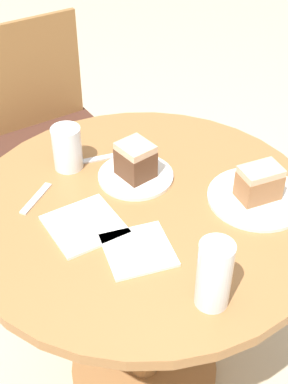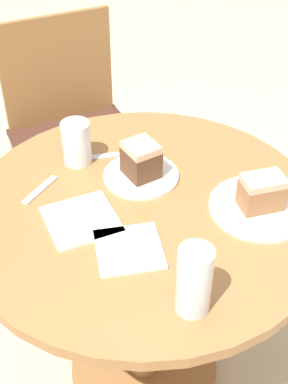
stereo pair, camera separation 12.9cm
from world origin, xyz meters
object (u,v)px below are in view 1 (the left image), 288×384
glass_lemonade (67,150)px  cake_slice_far (259,183)px  plate_far (257,198)px  chair (47,134)px  glass_water (214,278)px  cake_slice_near (136,160)px  plate_near (136,176)px

glass_lemonade → cake_slice_far: bearing=-45.6°
plate_far → chair: bearing=103.6°
glass_water → cake_slice_near: bearing=81.5°
plate_far → glass_lemonade: bearing=134.4°
cake_slice_near → glass_lemonade: bearing=135.2°
chair → cake_slice_far: bearing=-79.7°
plate_far → cake_slice_near: cake_slice_near is taller
glass_water → plate_near: bearing=81.5°
plate_far → cake_slice_near: bearing=134.0°
chair → cake_slice_far: 1.01m
plate_far → cake_slice_far: (0.00, 0.00, 0.05)m
plate_near → glass_lemonade: (-0.13, 0.13, 0.05)m
cake_slice_near → cake_slice_far: size_ratio=0.91×
plate_near → plate_far: bearing=-46.0°
plate_far → glass_lemonade: (-0.35, 0.36, 0.05)m
chair → plate_far: size_ratio=3.47×
plate_near → glass_lemonade: 0.19m
chair → plate_far: chair is taller
cake_slice_far → glass_water: glass_water is taller
cake_slice_near → glass_lemonade: 0.19m
cake_slice_near → chair: bearing=90.4°
glass_lemonade → glass_water: glass_water is taller
cake_slice_far → glass_lemonade: bearing=134.4°
chair → cake_slice_near: chair is taller
plate_far → cake_slice_near: size_ratio=2.50×
plate_far → glass_lemonade: glass_lemonade is taller
plate_near → glass_water: (-0.07, -0.44, 0.06)m
plate_near → glass_lemonade: bearing=135.2°
chair → glass_lemonade: (-0.13, -0.57, 0.31)m
cake_slice_far → glass_water: 0.35m
plate_far → glass_water: 0.36m
plate_near → cake_slice_near: cake_slice_near is taller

